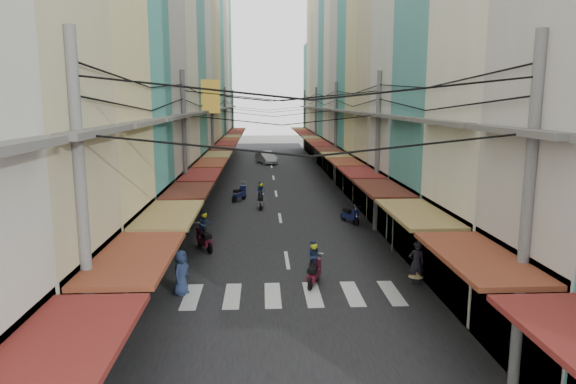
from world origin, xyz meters
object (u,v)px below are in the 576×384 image
object	(u,v)px
white_car	(266,164)
traffic_sign	(393,204)
market_umbrella	(480,244)
bicycle	(406,242)

from	to	relation	value
white_car	traffic_sign	xyz separation A→B (m)	(5.30, -33.55, 2.21)
market_umbrella	traffic_sign	size ratio (longest dim) A/B	0.72
white_car	market_umbrella	xyz separation A→B (m)	(6.87, -39.09, 1.90)
market_umbrella	bicycle	bearing A→B (deg)	94.03
white_car	market_umbrella	world-z (taller)	market_umbrella
traffic_sign	white_car	bearing A→B (deg)	98.97
bicycle	market_umbrella	distance (m)	7.28
white_car	traffic_sign	bearing A→B (deg)	-97.90
white_car	market_umbrella	bearing A→B (deg)	-96.91
white_car	bicycle	distance (m)	32.71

